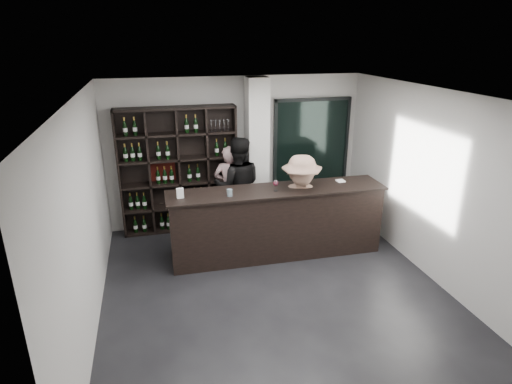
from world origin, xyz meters
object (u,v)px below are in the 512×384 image
object	(u,v)px
customer	(300,206)
taster_pink	(230,188)
wine_shelf	(179,171)
taster_black	(238,186)
tasting_counter	(277,222)

from	to	relation	value
customer	taster_pink	bearing A→B (deg)	139.57
wine_shelf	taster_black	distance (m)	1.16
taster_pink	taster_black	world-z (taller)	taster_black
tasting_counter	taster_black	distance (m)	1.19
tasting_counter	taster_pink	xyz separation A→B (m)	(-0.56, 1.30, 0.22)
wine_shelf	taster_black	world-z (taller)	wine_shelf
tasting_counter	taster_pink	size ratio (longest dim) A/B	2.20
wine_shelf	taster_pink	world-z (taller)	wine_shelf
taster_black	customer	distance (m)	1.39
tasting_counter	taster_pink	distance (m)	1.43
tasting_counter	taster_black	world-z (taller)	taster_black
customer	tasting_counter	bearing A→B (deg)	-173.08
taster_pink	customer	size ratio (longest dim) A/B	0.94
tasting_counter	wine_shelf	bearing A→B (deg)	136.53
wine_shelf	taster_black	size ratio (longest dim) A/B	1.28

